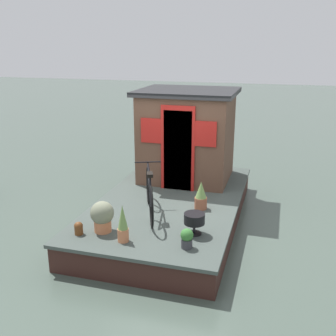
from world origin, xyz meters
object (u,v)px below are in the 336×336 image
Objects in this scene: bicycle at (150,193)px; charcoal_grill at (194,219)px; potted_plant_succulent at (201,196)px; mooring_bollard at (79,228)px; houseboat_cabin at (187,135)px; potted_plant_ivy at (102,216)px; potted_plant_basil at (187,238)px; potted_plant_rosemary at (123,224)px.

bicycle is 1.12m from charcoal_grill.
potted_plant_succulent is 2.48× the size of mooring_bollard.
houseboat_cabin is 4.05× the size of potted_plant_ivy.
potted_plant_succulent reaches higher than charcoal_grill.
charcoal_grill is 1.90m from mooring_bollard.
charcoal_grill reaches higher than potted_plant_basil.
bicycle is at bearing 42.17° from potted_plant_basil.
bicycle is 3.20× the size of potted_plant_ivy.
potted_plant_basil is (0.07, -1.01, -0.13)m from potted_plant_rosemary.
potted_plant_ivy is 0.43m from mooring_bollard.
potted_plant_succulent is (0.50, -0.85, -0.15)m from bicycle.
potted_plant_rosemary is 1.95× the size of potted_plant_basil.
mooring_bollard is at bearing 133.25° from potted_plant_succulent.
potted_plant_ivy reaches higher than potted_plant_basil.
bicycle is 5.33× the size of potted_plant_basil.
potted_plant_rosemary is 1.86m from potted_plant_succulent.
mooring_bollard is (-0.54, 1.82, -0.15)m from charcoal_grill.
potted_plant_succulent reaches higher than potted_plant_basil.
potted_plant_rosemary is at bearing 118.65° from charcoal_grill.
potted_plant_succulent is at bearing -29.25° from potted_plant_rosemary.
potted_plant_succulent is 1.56m from potted_plant_basil.
potted_plant_succulent is (1.39, -1.37, -0.03)m from potted_plant_ivy.
potted_plant_rosemary is at bearing 176.83° from bicycle.
bicycle is 2.73× the size of potted_plant_rosemary.
potted_plant_basil is at bearing 179.13° from charcoal_grill.
potted_plant_basil is (-1.55, -0.11, -0.09)m from potted_plant_succulent.
potted_plant_rosemary is (-1.13, 0.06, -0.11)m from bicycle.
bicycle is at bearing 120.44° from potted_plant_succulent.
potted_plant_ivy is at bearing 167.56° from houseboat_cabin.
potted_plant_ivy is at bearing 63.32° from potted_plant_rosemary.
bicycle is 1.44m from potted_plant_basil.
mooring_bollard is at bearing 122.07° from potted_plant_ivy.
charcoal_grill is at bearing -120.60° from bicycle.
houseboat_cabin is at bearing 13.76° from potted_plant_basil.
potted_plant_basil is at bearing -176.11° from potted_plant_succulent.
potted_plant_basil is 0.49m from charcoal_grill.
charcoal_grill is (0.48, -0.01, 0.10)m from potted_plant_basil.
charcoal_grill is at bearing -173.97° from potted_plant_succulent.
mooring_bollard is (-0.05, 1.81, -0.06)m from potted_plant_basil.
mooring_bollard is (0.02, 0.79, -0.18)m from potted_plant_rosemary.
houseboat_cabin is 1.98m from potted_plant_succulent.
bicycle is 1.04m from potted_plant_ivy.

